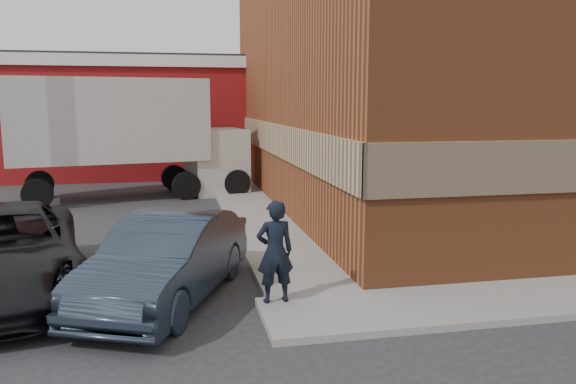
{
  "coord_description": "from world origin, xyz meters",
  "views": [
    {
      "loc": [
        -1.84,
        -9.31,
        3.51
      ],
      "look_at": [
        0.7,
        2.91,
        1.5
      ],
      "focal_mm": 35.0,
      "sensor_mm": 36.0,
      "label": 1
    }
  ],
  "objects": [
    {
      "name": "ground",
      "position": [
        0.0,
        0.0,
        0.0
      ],
      "size": [
        90.0,
        90.0,
        0.0
      ],
      "primitive_type": "plane",
      "color": "#28282B",
      "rests_on": "ground"
    },
    {
      "name": "brick_building",
      "position": [
        8.5,
        9.0,
        4.68
      ],
      "size": [
        14.25,
        18.25,
        9.36
      ],
      "color": "brown",
      "rests_on": "ground"
    },
    {
      "name": "sidewalk_west",
      "position": [
        0.6,
        9.0,
        0.06
      ],
      "size": [
        1.8,
        18.0,
        0.12
      ],
      "primitive_type": "cube",
      "color": "gray",
      "rests_on": "ground"
    },
    {
      "name": "warehouse",
      "position": [
        -6.0,
        20.0,
        2.81
      ],
      "size": [
        16.3,
        8.3,
        5.6
      ],
      "color": "maroon",
      "rests_on": "ground"
    },
    {
      "name": "man",
      "position": [
        -0.18,
        -0.25,
        1.0
      ],
      "size": [
        0.67,
        0.47,
        1.76
      ],
      "primitive_type": "imported",
      "rotation": [
        0.0,
        0.0,
        3.22
      ],
      "color": "black",
      "rests_on": "sidewalk_south"
    },
    {
      "name": "sedan",
      "position": [
        -1.98,
        0.5,
        0.76
      ],
      "size": [
        3.31,
        4.91,
        1.53
      ],
      "primitive_type": "imported",
      "rotation": [
        0.0,
        0.0,
        -0.4
      ],
      "color": "#283444",
      "rests_on": "ground"
    },
    {
      "name": "suv_a",
      "position": [
        -4.92,
        1.41,
        0.81
      ],
      "size": [
        3.84,
        6.23,
        1.61
      ],
      "primitive_type": "imported",
      "rotation": [
        0.0,
        0.0,
        0.21
      ],
      "color": "black",
      "rests_on": "ground"
    },
    {
      "name": "box_truck",
      "position": [
        -3.17,
        11.93,
        2.49
      ],
      "size": [
        9.08,
        4.11,
        4.32
      ],
      "rotation": [
        0.0,
        0.0,
        0.18
      ],
      "color": "beige",
      "rests_on": "ground"
    }
  ]
}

